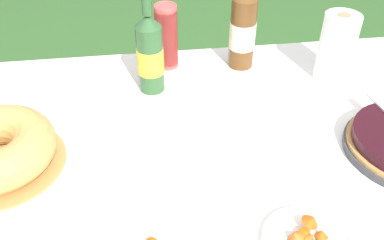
# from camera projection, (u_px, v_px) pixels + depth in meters

# --- Properties ---
(garden_table) EXTENTS (1.62, 1.20, 0.71)m
(garden_table) POSITION_uv_depth(u_px,v_px,m) (202.00, 188.00, 1.10)
(garden_table) COLOR brown
(garden_table) RESTS_ON ground_plane
(tablecloth) EXTENTS (1.63, 1.21, 0.10)m
(tablecloth) POSITION_uv_depth(u_px,v_px,m) (202.00, 175.00, 1.07)
(tablecloth) COLOR white
(tablecloth) RESTS_ON garden_table
(cup_stack) EXTENTS (0.07, 0.07, 0.21)m
(cup_stack) POSITION_uv_depth(u_px,v_px,m) (167.00, 37.00, 1.38)
(cup_stack) COLOR #E04C47
(cup_stack) RESTS_ON tablecloth
(cider_bottle_green) EXTENTS (0.08, 0.08, 0.33)m
(cider_bottle_green) POSITION_uv_depth(u_px,v_px,m) (150.00, 54.00, 1.26)
(cider_bottle_green) COLOR #2D562D
(cider_bottle_green) RESTS_ON tablecloth
(cider_bottle_amber) EXTENTS (0.09, 0.09, 0.35)m
(cider_bottle_amber) POSITION_uv_depth(u_px,v_px,m) (243.00, 29.00, 1.37)
(cider_bottle_amber) COLOR brown
(cider_bottle_amber) RESTS_ON tablecloth
(paper_towel_roll) EXTENTS (0.11, 0.11, 0.22)m
(paper_towel_roll) POSITION_uv_depth(u_px,v_px,m) (337.00, 48.00, 1.32)
(paper_towel_roll) COLOR white
(paper_towel_roll) RESTS_ON tablecloth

